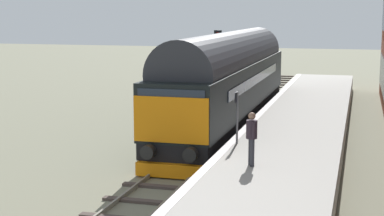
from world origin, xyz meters
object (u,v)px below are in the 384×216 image
(platform_number_sign, at_px, (237,109))
(waiting_passenger, at_px, (252,134))
(diesel_locomotive, at_px, (228,78))
(signal_post_near, at_px, (218,59))

(platform_number_sign, distance_m, waiting_passenger, 3.19)
(diesel_locomotive, bearing_deg, waiting_passenger, -74.11)
(signal_post_near, height_order, waiting_passenger, signal_post_near)
(signal_post_near, xyz_separation_m, platform_number_sign, (4.01, -14.09, -0.59))
(platform_number_sign, bearing_deg, signal_post_near, 105.87)
(signal_post_near, bearing_deg, platform_number_sign, -74.13)
(diesel_locomotive, relative_size, platform_number_sign, 10.23)
(diesel_locomotive, height_order, platform_number_sign, diesel_locomotive)
(diesel_locomotive, height_order, signal_post_near, diesel_locomotive)
(diesel_locomotive, distance_m, platform_number_sign, 7.84)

